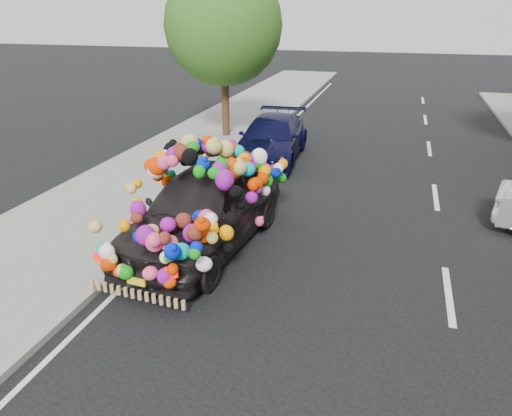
{
  "coord_description": "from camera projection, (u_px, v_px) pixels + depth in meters",
  "views": [
    {
      "loc": [
        2.43,
        -8.1,
        4.67
      ],
      "look_at": [
        -0.18,
        0.99,
        0.83
      ],
      "focal_mm": 35.0,
      "sensor_mm": 36.0,
      "label": 1
    }
  ],
  "objects": [
    {
      "name": "lane_markings",
      "position": [
        449.0,
        295.0,
        8.67
      ],
      "size": [
        6.0,
        50.0,
        0.01
      ],
      "primitive_type": null,
      "color": "silver",
      "rests_on": "ground"
    },
    {
      "name": "sidewalk",
      "position": [
        58.0,
        238.0,
        10.67
      ],
      "size": [
        4.0,
        60.0,
        0.12
      ],
      "primitive_type": "cube",
      "color": "gray",
      "rests_on": "ground"
    },
    {
      "name": "ground",
      "position": [
        251.0,
        267.0,
        9.59
      ],
      "size": [
        100.0,
        100.0,
        0.0
      ],
      "primitive_type": "plane",
      "color": "black",
      "rests_on": "ground"
    },
    {
      "name": "navy_sedan",
      "position": [
        271.0,
        139.0,
        16.08
      ],
      "size": [
        2.15,
        4.8,
        1.37
      ],
      "primitive_type": "imported",
      "rotation": [
        0.0,
        0.0,
        0.05
      ],
      "color": "black",
      "rests_on": "ground"
    },
    {
      "name": "tree_near_sidewalk",
      "position": [
        224.0,
        26.0,
        17.51
      ],
      "size": [
        4.2,
        4.2,
        6.13
      ],
      "color": "#332114",
      "rests_on": "ground"
    },
    {
      "name": "kerb",
      "position": [
        140.0,
        249.0,
        10.17
      ],
      "size": [
        0.15,
        60.0,
        0.13
      ],
      "primitive_type": "cube",
      "color": "gray",
      "rests_on": "ground"
    },
    {
      "name": "plush_art_car",
      "position": [
        203.0,
        192.0,
        10.03
      ],
      "size": [
        2.78,
        5.28,
        2.32
      ],
      "rotation": [
        0.0,
        0.0,
        -0.09
      ],
      "color": "black",
      "rests_on": "ground"
    }
  ]
}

